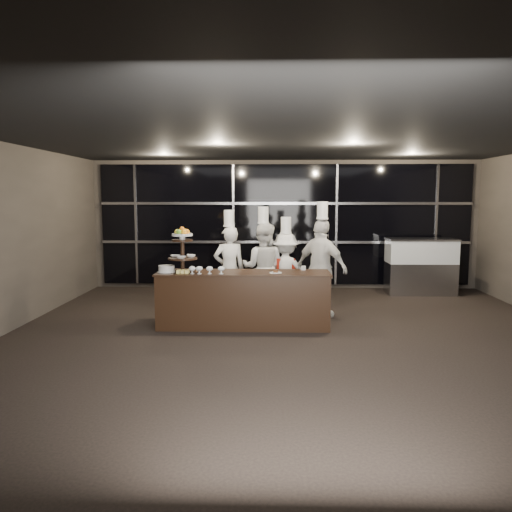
{
  "coord_description": "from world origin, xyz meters",
  "views": [
    {
      "loc": [
        -0.34,
        -6.74,
        2.14
      ],
      "look_at": [
        -0.58,
        1.66,
        1.15
      ],
      "focal_mm": 35.0,
      "sensor_mm": 36.0,
      "label": 1
    }
  ],
  "objects_px": {
    "display_stand": "(182,246)",
    "chef_d": "(322,268)",
    "display_case": "(421,263)",
    "chef_c": "(286,272)",
    "chef_a": "(229,268)",
    "buffet_counter": "(243,299)",
    "layer_cake": "(167,269)",
    "chef_b": "(263,267)"
  },
  "relations": [
    {
      "from": "chef_b",
      "to": "chef_d",
      "type": "xyz_separation_m",
      "value": [
        1.04,
        -0.38,
        0.05
      ]
    },
    {
      "from": "display_stand",
      "to": "chef_c",
      "type": "height_order",
      "value": "chef_c"
    },
    {
      "from": "display_stand",
      "to": "chef_d",
      "type": "xyz_separation_m",
      "value": [
        2.35,
        0.7,
        -0.44
      ]
    },
    {
      "from": "chef_c",
      "to": "buffet_counter",
      "type": "bearing_deg",
      "value": -122.19
    },
    {
      "from": "layer_cake",
      "to": "chef_d",
      "type": "height_order",
      "value": "chef_d"
    },
    {
      "from": "layer_cake",
      "to": "chef_c",
      "type": "height_order",
      "value": "chef_c"
    },
    {
      "from": "display_case",
      "to": "chef_c",
      "type": "height_order",
      "value": "chef_c"
    },
    {
      "from": "buffet_counter",
      "to": "display_case",
      "type": "xyz_separation_m",
      "value": [
        3.78,
        2.94,
        0.22
      ]
    },
    {
      "from": "layer_cake",
      "to": "chef_c",
      "type": "relative_size",
      "value": 0.17
    },
    {
      "from": "chef_a",
      "to": "chef_d",
      "type": "bearing_deg",
      "value": -12.79
    },
    {
      "from": "chef_c",
      "to": "chef_d",
      "type": "xyz_separation_m",
      "value": [
        0.62,
        -0.46,
        0.15
      ]
    },
    {
      "from": "chef_a",
      "to": "chef_b",
      "type": "height_order",
      "value": "chef_b"
    },
    {
      "from": "chef_c",
      "to": "layer_cake",
      "type": "bearing_deg",
      "value": -148.67
    },
    {
      "from": "chef_a",
      "to": "chef_c",
      "type": "bearing_deg",
      "value": 4.32
    },
    {
      "from": "buffet_counter",
      "to": "display_case",
      "type": "distance_m",
      "value": 4.79
    },
    {
      "from": "layer_cake",
      "to": "chef_d",
      "type": "bearing_deg",
      "value": 16.05
    },
    {
      "from": "layer_cake",
      "to": "chef_a",
      "type": "relative_size",
      "value": 0.16
    },
    {
      "from": "chef_a",
      "to": "chef_b",
      "type": "xyz_separation_m",
      "value": [
        0.63,
        -0.0,
        0.01
      ]
    },
    {
      "from": "display_case",
      "to": "chef_c",
      "type": "xyz_separation_m",
      "value": [
        -3.05,
        -1.78,
        0.07
      ]
    },
    {
      "from": "display_stand",
      "to": "chef_c",
      "type": "distance_m",
      "value": 2.17
    },
    {
      "from": "display_stand",
      "to": "buffet_counter",
      "type": "bearing_deg",
      "value": 0.01
    },
    {
      "from": "layer_cake",
      "to": "chef_a",
      "type": "xyz_separation_m",
      "value": [
        0.94,
        1.13,
        -0.14
      ]
    },
    {
      "from": "display_stand",
      "to": "chef_d",
      "type": "relative_size",
      "value": 0.36
    },
    {
      "from": "chef_a",
      "to": "layer_cake",
      "type": "bearing_deg",
      "value": -129.64
    },
    {
      "from": "display_case",
      "to": "chef_b",
      "type": "xyz_separation_m",
      "value": [
        -3.46,
        -1.86,
        0.16
      ]
    },
    {
      "from": "layer_cake",
      "to": "chef_b",
      "type": "distance_m",
      "value": 1.94
    },
    {
      "from": "chef_b",
      "to": "chef_c",
      "type": "height_order",
      "value": "chef_b"
    },
    {
      "from": "display_stand",
      "to": "chef_b",
      "type": "xyz_separation_m",
      "value": [
        1.31,
        1.08,
        -0.49
      ]
    },
    {
      "from": "chef_b",
      "to": "chef_c",
      "type": "bearing_deg",
      "value": 10.92
    },
    {
      "from": "buffet_counter",
      "to": "chef_d",
      "type": "relative_size",
      "value": 1.37
    },
    {
      "from": "layer_cake",
      "to": "chef_a",
      "type": "bearing_deg",
      "value": 50.36
    },
    {
      "from": "display_stand",
      "to": "chef_d",
      "type": "distance_m",
      "value": 2.5
    },
    {
      "from": "chef_c",
      "to": "chef_d",
      "type": "distance_m",
      "value": 0.79
    },
    {
      "from": "chef_a",
      "to": "chef_c",
      "type": "xyz_separation_m",
      "value": [
        1.05,
        0.08,
        -0.08
      ]
    },
    {
      "from": "display_case",
      "to": "display_stand",
      "type": "bearing_deg",
      "value": -148.38
    },
    {
      "from": "buffet_counter",
      "to": "display_case",
      "type": "height_order",
      "value": "display_case"
    },
    {
      "from": "display_stand",
      "to": "chef_a",
      "type": "relative_size",
      "value": 0.39
    },
    {
      "from": "display_stand",
      "to": "layer_cake",
      "type": "bearing_deg",
      "value": -169.1
    },
    {
      "from": "buffet_counter",
      "to": "chef_b",
      "type": "distance_m",
      "value": 1.19
    },
    {
      "from": "layer_cake",
      "to": "chef_c",
      "type": "distance_m",
      "value": 2.34
    },
    {
      "from": "buffet_counter",
      "to": "layer_cake",
      "type": "bearing_deg",
      "value": -177.73
    },
    {
      "from": "chef_c",
      "to": "chef_d",
      "type": "relative_size",
      "value": 0.86
    }
  ]
}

